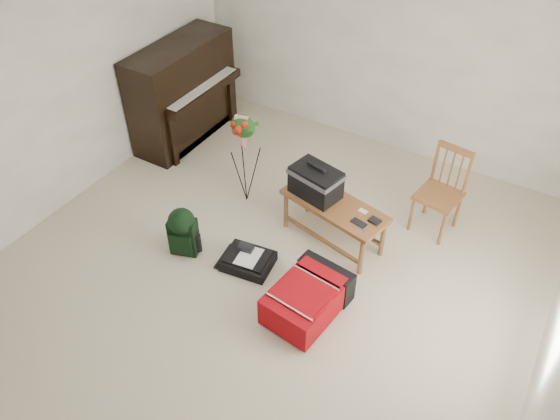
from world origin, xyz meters
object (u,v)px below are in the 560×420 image
Objects in this scene: flower_stand at (245,160)px; red_suitcase at (310,294)px; dining_chair at (440,192)px; green_backpack at (182,230)px; piano at (184,94)px; black_duffel at (248,260)px; bench at (320,191)px.

red_suitcase is at bearing -51.10° from flower_stand.
dining_chair is 1.75× the size of green_backpack.
piano reaches higher than red_suitcase.
dining_chair is at bearing 76.52° from red_suitcase.
black_duffel is at bearing 175.86° from red_suitcase.
flower_stand is at bearing -173.36° from bench.
bench is 1.22× the size of dining_chair.
bench is (2.37, -0.81, -0.00)m from piano.
flower_stand is (1.40, -0.71, -0.04)m from piano.
flower_stand reaches higher than red_suitcase.
piano is 1.28× the size of bench.
piano is 1.57m from flower_stand.
bench is 1.40× the size of red_suitcase.
bench is at bearing -20.94° from flower_stand.
dining_chair is at bearing -0.79° from piano.
piano is 2.50m from bench.
piano reaches higher than green_backpack.
black_duffel is at bearing -4.44° from green_backpack.
piano is 1.32× the size of flower_stand.
dining_chair is 1.14× the size of red_suitcase.
flower_stand reaches higher than black_duffel.
piano is at bearing 108.78° from green_backpack.
piano is 3.27m from red_suitcase.
red_suitcase is 0.73× the size of flower_stand.
green_backpack is at bearing -126.45° from bench.
black_duffel is at bearing -70.54° from flower_stand.
bench reaches higher than red_suitcase.
bench is at bearing 22.41° from green_backpack.
green_backpack is 0.48× the size of flower_stand.
piano reaches higher than bench.
flower_stand is at bearing 116.40° from black_duffel.
dining_chair is 1.81× the size of black_duffel.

